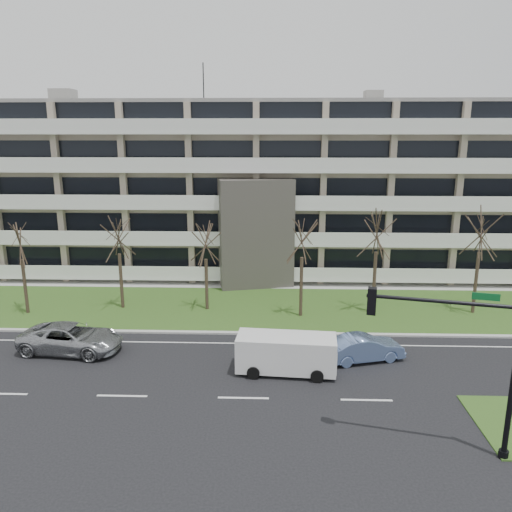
{
  "coord_description": "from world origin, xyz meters",
  "views": [
    {
      "loc": [
        1.35,
        -21.97,
        12.63
      ],
      "look_at": [
        0.29,
        10.0,
        4.69
      ],
      "focal_mm": 35.0,
      "sensor_mm": 36.0,
      "label": 1
    }
  ],
  "objects_px": {
    "white_van": "(288,351)",
    "silver_pickup": "(71,338)",
    "blue_sedan": "(364,348)",
    "traffic_signal": "(463,351)"
  },
  "relations": [
    {
      "from": "silver_pickup",
      "to": "white_van",
      "type": "height_order",
      "value": "white_van"
    },
    {
      "from": "blue_sedan",
      "to": "traffic_signal",
      "type": "relative_size",
      "value": 0.66
    },
    {
      "from": "white_van",
      "to": "silver_pickup",
      "type": "bearing_deg",
      "value": 174.7
    },
    {
      "from": "silver_pickup",
      "to": "white_van",
      "type": "xyz_separation_m",
      "value": [
        12.7,
        -2.22,
        0.41
      ]
    },
    {
      "from": "white_van",
      "to": "traffic_signal",
      "type": "relative_size",
      "value": 0.8
    },
    {
      "from": "blue_sedan",
      "to": "white_van",
      "type": "bearing_deg",
      "value": 94.56
    },
    {
      "from": "silver_pickup",
      "to": "traffic_signal",
      "type": "bearing_deg",
      "value": -108.21
    },
    {
      "from": "blue_sedan",
      "to": "traffic_signal",
      "type": "distance_m",
      "value": 9.29
    },
    {
      "from": "silver_pickup",
      "to": "blue_sedan",
      "type": "height_order",
      "value": "silver_pickup"
    },
    {
      "from": "blue_sedan",
      "to": "white_van",
      "type": "relative_size",
      "value": 0.82
    }
  ]
}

